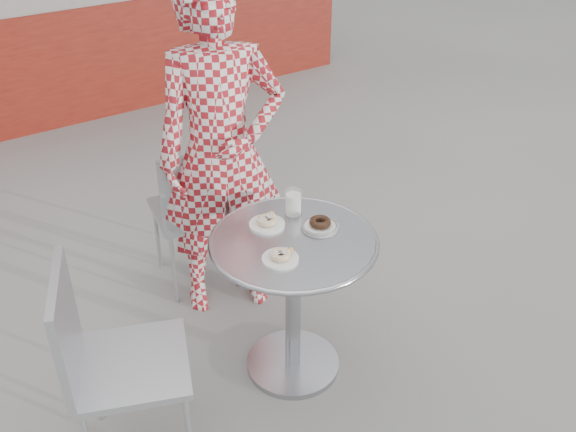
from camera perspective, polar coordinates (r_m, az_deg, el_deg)
ground at (r=3.35m, az=0.66°, el=-13.03°), size 60.00×60.00×0.00m
bistro_table at (r=2.96m, az=0.48°, el=-5.11°), size 0.77×0.77×0.78m
chair_far at (r=3.78m, az=-8.16°, el=-1.96°), size 0.51×0.51×0.91m
chair_left at (r=2.87m, az=-13.52°, el=-15.53°), size 0.59×0.59×0.95m
seated_person at (r=3.29m, az=-5.90°, el=5.50°), size 0.77×0.63×1.83m
plate_far at (r=2.94m, az=-1.87°, el=-0.51°), size 0.17×0.17×0.04m
plate_near at (r=2.71m, az=-0.64°, el=-3.60°), size 0.16×0.16×0.04m
plate_checker at (r=2.93m, az=2.86°, el=-0.78°), size 0.17×0.17×0.05m
milk_cup at (r=3.00m, az=0.47°, el=1.15°), size 0.08×0.08×0.13m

